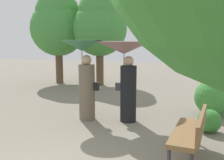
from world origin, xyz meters
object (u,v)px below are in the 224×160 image
(tree_near_left, at_px, (58,24))
(person_right, at_px, (125,61))
(park_bench, at_px, (192,131))
(tree_mid_left, at_px, (100,24))
(person_left, at_px, (84,66))

(tree_near_left, bearing_deg, person_right, -48.08)
(park_bench, xyz_separation_m, tree_mid_left, (-3.92, 6.61, 2.24))
(person_right, xyz_separation_m, tree_near_left, (-4.37, 4.86, 1.24))
(tree_mid_left, bearing_deg, person_left, -75.72)
(park_bench, distance_m, tree_near_left, 9.21)
(tree_near_left, relative_size, tree_mid_left, 1.02)
(person_right, bearing_deg, park_bench, -134.72)
(person_left, distance_m, tree_mid_left, 5.32)
(person_left, xyz_separation_m, tree_near_left, (-3.32, 5.00, 1.38))
(tree_mid_left, bearing_deg, park_bench, -59.31)
(person_left, bearing_deg, park_bench, -118.50)
(person_left, height_order, park_bench, person_left)
(person_right, xyz_separation_m, tree_mid_left, (-2.32, 4.85, 1.20))
(person_left, xyz_separation_m, park_bench, (2.65, -1.62, -0.90))
(person_left, height_order, person_right, person_left)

